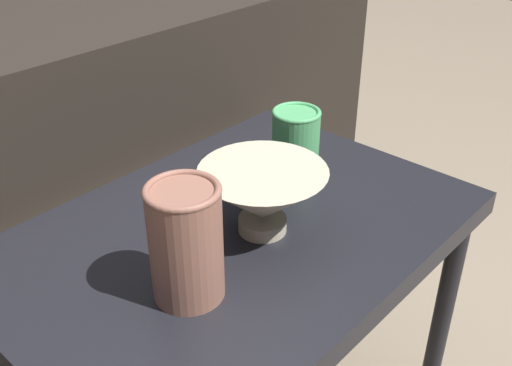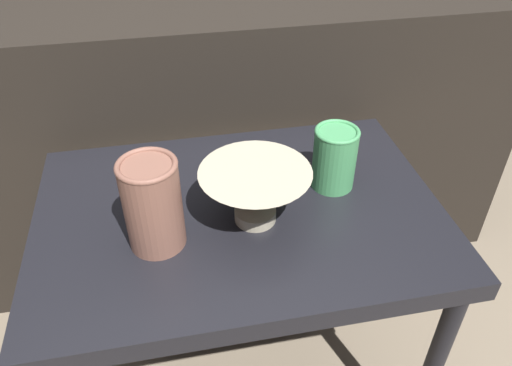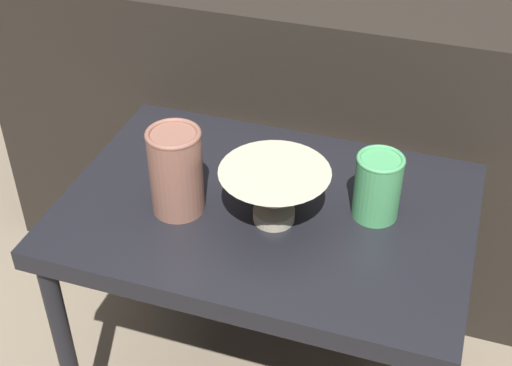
# 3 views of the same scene
# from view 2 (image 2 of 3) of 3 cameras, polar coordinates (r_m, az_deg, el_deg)

# --- Properties ---
(table) EXTENTS (0.75, 0.52, 0.55)m
(table) POSITION_cam_2_polar(r_m,az_deg,el_deg) (0.97, -1.86, -5.57)
(table) COLOR black
(table) RESTS_ON ground_plane
(couch_backdrop) EXTENTS (1.68, 0.50, 0.77)m
(couch_backdrop) POSITION_cam_2_polar(r_m,az_deg,el_deg) (1.49, -5.51, 6.22)
(couch_backdrop) COLOR black
(couch_backdrop) RESTS_ON ground_plane
(bowl) EXTENTS (0.20, 0.20, 0.11)m
(bowl) POSITION_cam_2_polar(r_m,az_deg,el_deg) (0.87, -0.09, -1.05)
(bowl) COLOR #B2A88E
(bowl) RESTS_ON table
(vase_textured_left) EXTENTS (0.10, 0.10, 0.17)m
(vase_textured_left) POSITION_cam_2_polar(r_m,az_deg,el_deg) (0.83, -11.75, -2.29)
(vase_textured_left) COLOR brown
(vase_textured_left) RESTS_ON table
(vase_colorful_right) EXTENTS (0.09, 0.09, 0.13)m
(vase_colorful_right) POSITION_cam_2_polar(r_m,az_deg,el_deg) (0.96, 8.97, 2.93)
(vase_colorful_right) COLOR #47995B
(vase_colorful_right) RESTS_ON table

